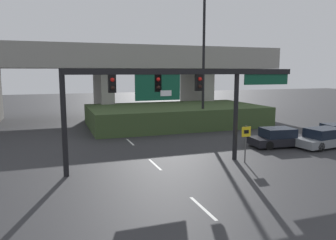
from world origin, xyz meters
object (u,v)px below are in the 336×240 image
at_px(speed_limit_sign, 246,139).
at_px(parked_sedan_mid_right, 325,138).
at_px(parked_sedan_near_right, 279,138).
at_px(signal_gantry, 177,88).
at_px(highway_light_pole_near, 204,55).

distance_m(speed_limit_sign, parked_sedan_mid_right, 7.94).
bearing_deg(speed_limit_sign, parked_sedan_near_right, 32.10).
relative_size(signal_gantry, parked_sedan_mid_right, 2.81).
relative_size(speed_limit_sign, parked_sedan_mid_right, 0.45).
bearing_deg(speed_limit_sign, highway_light_pole_near, 77.65).
height_order(speed_limit_sign, highway_light_pole_near, highway_light_pole_near).
height_order(highway_light_pole_near, parked_sedan_mid_right, highway_light_pole_near).
xyz_separation_m(signal_gantry, parked_sedan_near_right, (8.77, 2.12, -3.87)).
bearing_deg(speed_limit_sign, parked_sedan_mid_right, 12.35).
bearing_deg(signal_gantry, parked_sedan_mid_right, 4.20).
bearing_deg(parked_sedan_near_right, highway_light_pole_near, 110.62).
bearing_deg(parked_sedan_mid_right, parked_sedan_near_right, 150.57).
xyz_separation_m(signal_gantry, highway_light_pole_near, (6.53, 10.38, 2.44)).
bearing_deg(highway_light_pole_near, signal_gantry, -122.17).
distance_m(highway_light_pole_near, parked_sedan_near_right, 10.63).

